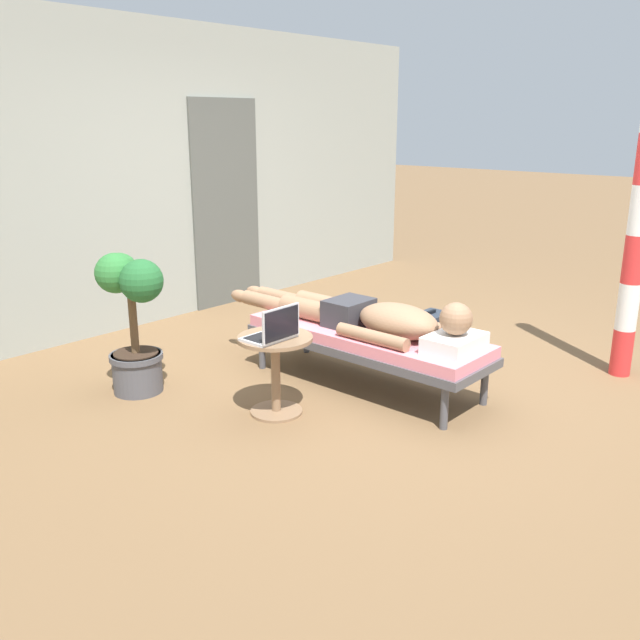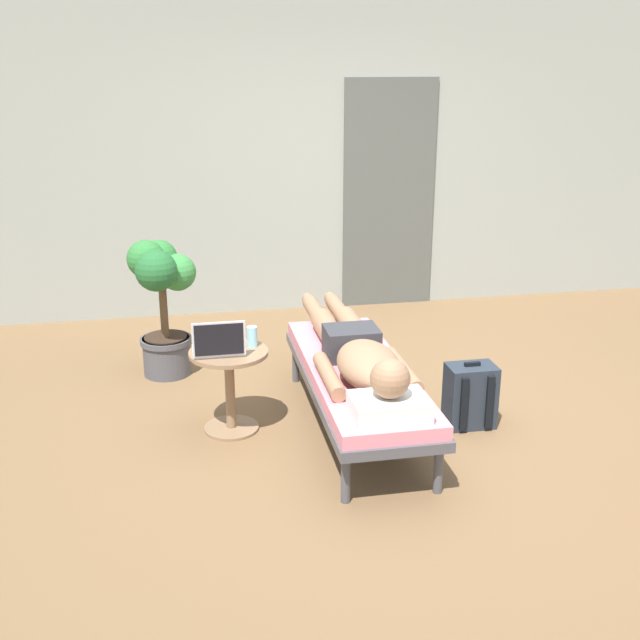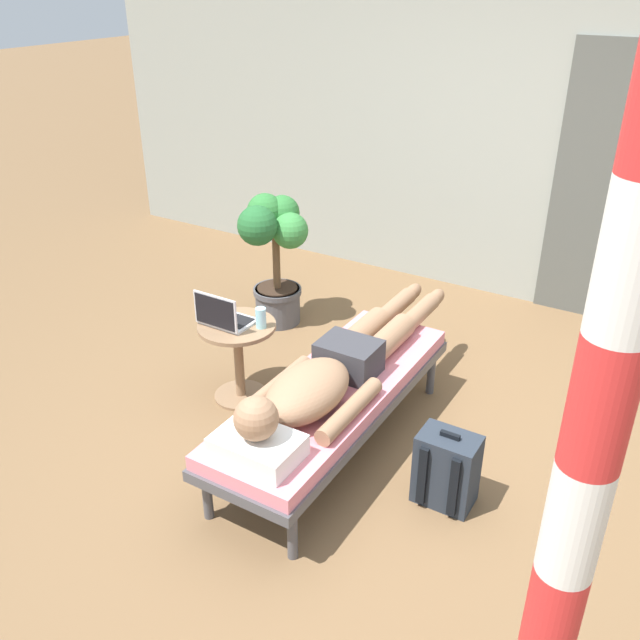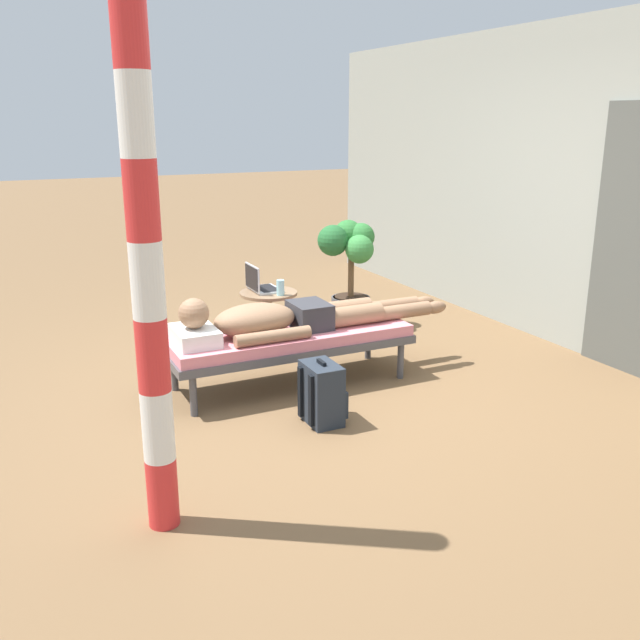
% 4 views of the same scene
% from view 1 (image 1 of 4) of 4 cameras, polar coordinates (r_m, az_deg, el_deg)
% --- Properties ---
extents(ground_plane, '(40.00, 40.00, 0.00)m').
position_cam_1_polar(ground_plane, '(5.14, 5.05, -4.65)').
color(ground_plane, brown).
extents(house_wall_back, '(7.60, 0.20, 2.70)m').
position_cam_1_polar(house_wall_back, '(6.53, -14.58, 11.60)').
color(house_wall_back, '#999E93').
rests_on(house_wall_back, ground).
extents(house_door_panel, '(0.84, 0.03, 2.04)m').
position_cam_1_polar(house_door_panel, '(7.00, -7.85, 9.55)').
color(house_door_panel, '#545651').
rests_on(house_door_panel, ground).
extents(lounge_chair, '(0.60, 1.82, 0.42)m').
position_cam_1_polar(lounge_chair, '(4.84, 3.88, -1.63)').
color(lounge_chair, '#4C4C51').
rests_on(lounge_chair, ground).
extents(person_reclining, '(0.53, 2.17, 0.32)m').
position_cam_1_polar(person_reclining, '(4.77, 4.19, 0.25)').
color(person_reclining, white).
rests_on(person_reclining, lounge_chair).
extents(side_table, '(0.48, 0.48, 0.52)m').
position_cam_1_polar(side_table, '(4.38, -3.74, -3.46)').
color(side_table, '#8C6B4C').
rests_on(side_table, ground).
extents(laptop, '(0.31, 0.24, 0.23)m').
position_cam_1_polar(laptop, '(4.23, -3.88, -0.95)').
color(laptop, silver).
rests_on(laptop, side_table).
extents(drink_glass, '(0.06, 0.06, 0.13)m').
position_cam_1_polar(drink_glass, '(4.44, -2.85, -0.03)').
color(drink_glass, '#99D8E5').
rests_on(drink_glass, side_table).
extents(backpack, '(0.30, 0.26, 0.42)m').
position_cam_1_polar(backpack, '(5.40, 9.12, -1.54)').
color(backpack, '#262D38').
rests_on(backpack, ground).
extents(potted_plant, '(0.48, 0.56, 1.00)m').
position_cam_1_polar(potted_plant, '(4.80, -15.36, 0.88)').
color(potted_plant, '#4C4C51').
rests_on(potted_plant, ground).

